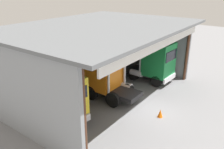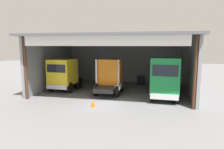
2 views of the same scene
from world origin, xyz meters
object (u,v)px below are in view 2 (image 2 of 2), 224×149
object	(u,v)px
oil_drum	(104,79)
truck_orange_center_right_bay	(110,75)
traffic_cone	(93,103)
tool_cart	(141,80)
truck_yellow_right_bay	(64,74)
truck_green_yard_outside	(165,78)

from	to	relation	value
oil_drum	truck_orange_center_right_bay	bearing A→B (deg)	-69.89
oil_drum	traffic_cone	bearing A→B (deg)	-80.57
truck_orange_center_right_bay	tool_cart	xyz separation A→B (m)	(2.73, 5.26, -1.29)
tool_cart	truck_yellow_right_bay	bearing A→B (deg)	-144.99
truck_yellow_right_bay	traffic_cone	xyz separation A→B (m)	(4.62, -4.75, -1.47)
traffic_cone	tool_cart	bearing A→B (deg)	73.37
truck_green_yard_outside	tool_cart	bearing A→B (deg)	-67.75
traffic_cone	truck_green_yard_outside	bearing A→B (deg)	29.96
truck_yellow_right_bay	tool_cart	bearing A→B (deg)	-140.90
tool_cart	traffic_cone	size ratio (longest dim) A/B	1.79
truck_yellow_right_bay	truck_orange_center_right_bay	bearing A→B (deg)	-174.84
traffic_cone	truck_orange_center_right_bay	bearing A→B (deg)	86.65
tool_cart	traffic_cone	distance (m)	10.54
truck_yellow_right_bay	truck_green_yard_outside	distance (m)	10.21
truck_yellow_right_bay	traffic_cone	size ratio (longest dim) A/B	8.33
truck_yellow_right_bay	truck_green_yard_outside	size ratio (longest dim) A/B	0.92
truck_orange_center_right_bay	tool_cart	size ratio (longest dim) A/B	4.37
tool_cart	oil_drum	bearing A→B (deg)	177.93
oil_drum	tool_cart	size ratio (longest dim) A/B	0.92
truck_orange_center_right_bay	truck_yellow_right_bay	bearing A→B (deg)	-179.24
truck_green_yard_outside	oil_drum	bearing A→B (deg)	-41.98
truck_yellow_right_bay	truck_green_yard_outside	world-z (taller)	truck_green_yard_outside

